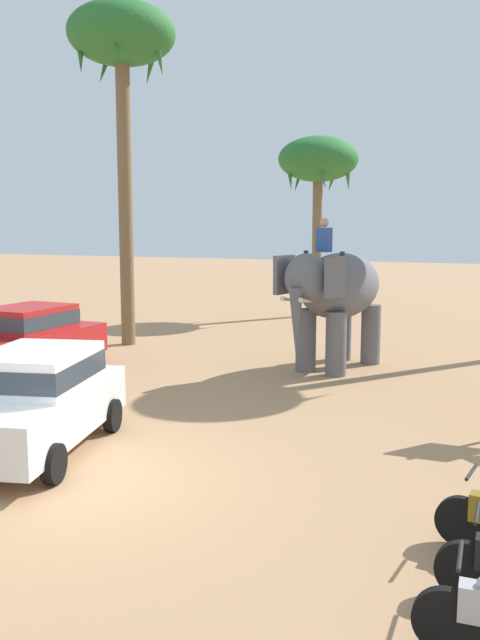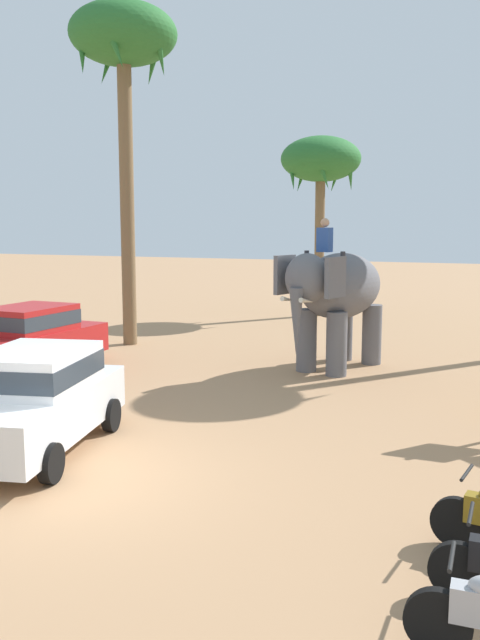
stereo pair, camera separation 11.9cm
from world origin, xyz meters
name	(u,v)px [view 2 (the right image)]	position (x,y,z in m)	size (l,w,h in m)	color
ground_plane	(68,485)	(0.00, 0.00, 0.00)	(120.00, 120.00, 0.00)	tan
car_sedan_foreground	(35,396)	(-1.40, 1.06, 0.93)	(2.60, 4.38, 1.70)	white
car_parked_far_side	(32,336)	(-5.45, 5.93, 0.93)	(1.97, 4.15, 1.70)	red
elephant_with_mahout	(336,293)	(1.53, 9.28, 1.99)	(2.46, 4.02, 3.88)	slate
palm_tree_near_hut	(124,48)	(-5.34, 10.41, 8.90)	(3.20, 3.20, 10.20)	brown
palm_tree_left_of_road	(321,164)	(-1.76, 19.20, 6.13)	(3.20, 3.20, 7.21)	brown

